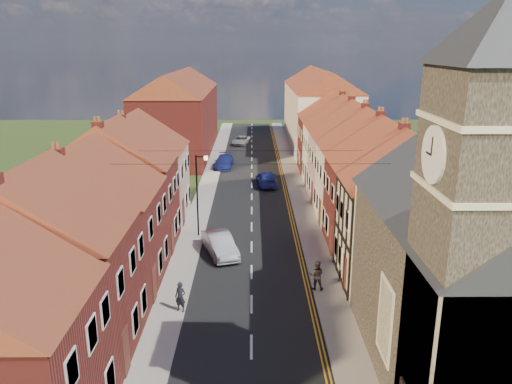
% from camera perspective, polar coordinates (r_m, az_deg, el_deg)
% --- Properties ---
extents(road, '(7.00, 90.00, 0.02)m').
position_cam_1_polar(road, '(46.27, -0.49, -0.55)').
color(road, black).
rests_on(road, ground).
extents(pavement_left, '(1.80, 90.00, 0.12)m').
position_cam_1_polar(pavement_left, '(46.47, -5.93, -0.50)').
color(pavement_left, '#ABA49C').
rests_on(pavement_left, ground).
extents(pavement_right, '(1.80, 90.00, 0.12)m').
position_cam_1_polar(pavement_right, '(46.46, 4.94, -0.48)').
color(pavement_right, '#ABA49C').
rests_on(pavement_right, ground).
extents(church, '(11.25, 14.25, 15.20)m').
position_cam_1_polar(church, '(21.30, 25.64, -6.30)').
color(church, black).
rests_on(church, ground).
extents(cottage_r_tudor, '(8.30, 5.20, 9.00)m').
position_cam_1_polar(cottage_r_tudor, '(29.88, 17.54, -2.00)').
color(cottage_r_tudor, silver).
rests_on(cottage_r_tudor, ground).
extents(cottage_r_white_near, '(8.30, 6.00, 9.00)m').
position_cam_1_polar(cottage_r_white_near, '(34.84, 14.96, 0.81)').
color(cottage_r_white_near, maroon).
rests_on(cottage_r_white_near, ground).
extents(cottage_r_cream_mid, '(8.30, 5.20, 9.00)m').
position_cam_1_polar(cottage_r_cream_mid, '(39.90, 12.98, 2.91)').
color(cottage_r_cream_mid, silver).
rests_on(cottage_r_cream_mid, ground).
extents(cottage_r_pink, '(8.30, 6.00, 9.00)m').
position_cam_1_polar(cottage_r_pink, '(45.05, 11.44, 4.51)').
color(cottage_r_pink, '#B79590').
rests_on(cottage_r_pink, ground).
extents(cottage_r_white_far, '(8.30, 5.20, 9.00)m').
position_cam_1_polar(cottage_r_white_far, '(50.24, 10.22, 5.80)').
color(cottage_r_white_far, silver).
rests_on(cottage_r_white_far, ground).
extents(cottage_r_cream_far, '(8.30, 6.00, 9.00)m').
position_cam_1_polar(cottage_r_cream_far, '(55.48, 9.22, 6.83)').
color(cottage_r_cream_far, maroon).
rests_on(cottage_r_cream_far, ground).
extents(cottage_l_cream, '(8.30, 6.30, 9.10)m').
position_cam_1_polar(cottage_l_cream, '(23.68, -23.90, -7.40)').
color(cottage_l_cream, maroon).
rests_on(cottage_l_cream, ground).
extents(cottage_l_white, '(8.30, 6.90, 8.80)m').
position_cam_1_polar(cottage_l_white, '(29.29, -19.08, -2.72)').
color(cottage_l_white, maroon).
rests_on(cottage_l_white, ground).
extents(cottage_l_brick_mid, '(8.30, 5.70, 9.10)m').
position_cam_1_polar(cottage_l_brick_mid, '(34.81, -16.02, 0.80)').
color(cottage_l_brick_mid, maroon).
rests_on(cottage_l_brick_mid, ground).
extents(cottage_l_pink, '(8.30, 6.30, 8.80)m').
position_cam_1_polar(cottage_l_pink, '(40.29, -13.88, 2.81)').
color(cottage_l_pink, '#B79590').
rests_on(cottage_l_pink, ground).
extents(block_right_far, '(8.30, 24.20, 10.50)m').
position_cam_1_polar(block_right_far, '(70.35, 7.22, 9.58)').
color(block_right_far, silver).
rests_on(block_right_far, ground).
extents(block_left_far, '(8.30, 24.20, 10.50)m').
position_cam_1_polar(block_left_far, '(65.45, -8.76, 9.01)').
color(block_left_far, maroon).
rests_on(block_left_far, ground).
extents(lamppost, '(0.88, 0.15, 6.00)m').
position_cam_1_polar(lamppost, '(35.89, -6.62, 0.17)').
color(lamppost, black).
rests_on(lamppost, pavement_left).
extents(car_mid, '(2.92, 4.68, 1.46)m').
position_cam_1_polar(car_mid, '(33.59, -4.16, -6.00)').
color(car_mid, '#A3A5AA').
rests_on(car_mid, ground).
extents(car_far, '(2.32, 4.95, 1.40)m').
position_cam_1_polar(car_far, '(57.35, -3.69, 3.47)').
color(car_far, navy).
rests_on(car_far, ground).
extents(car_distant, '(2.87, 4.58, 1.18)m').
position_cam_1_polar(car_distant, '(71.07, -1.69, 5.93)').
color(car_distant, silver).
rests_on(car_distant, ground).
extents(pedestrian_left, '(0.69, 0.57, 1.64)m').
position_cam_1_polar(pedestrian_left, '(26.80, -8.64, -11.77)').
color(pedestrian_left, '#222228').
rests_on(pedestrian_left, pavement_left).
extents(pedestrian_right, '(0.91, 0.75, 1.72)m').
position_cam_1_polar(pedestrian_right, '(28.90, 6.93, -9.41)').
color(pedestrian_right, '#292220').
rests_on(pedestrian_right, pavement_right).
extents(car_far_b, '(2.31, 4.91, 1.38)m').
position_cam_1_polar(car_far_b, '(49.95, 1.23, 1.54)').
color(car_far_b, navy).
rests_on(car_far_b, ground).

